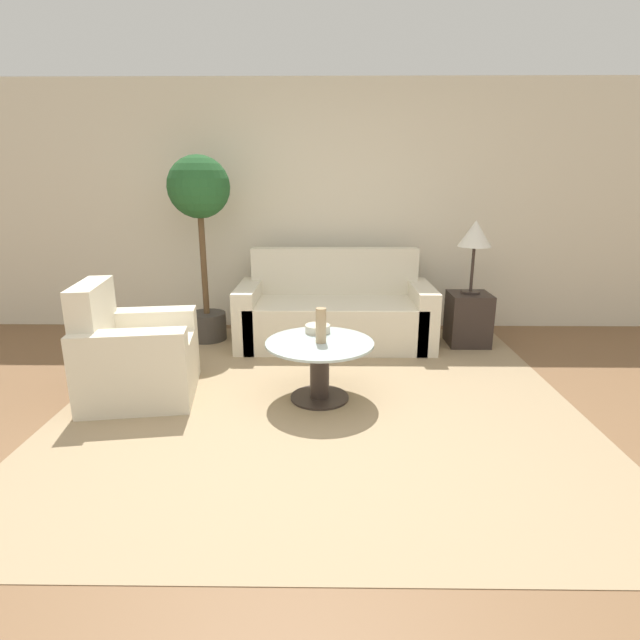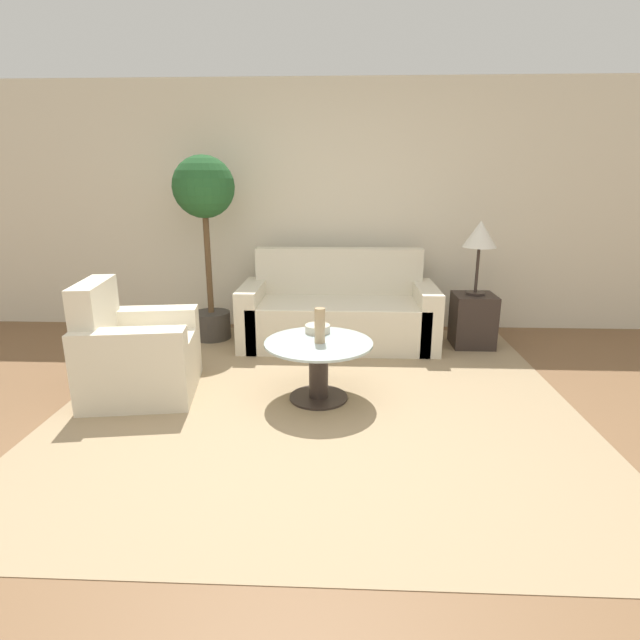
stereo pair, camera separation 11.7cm
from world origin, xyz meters
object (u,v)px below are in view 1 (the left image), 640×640
object	(u,v)px
armchair	(132,359)
coffee_table	(320,363)
vase	(321,326)
bowl	(318,329)
table_lamp	(475,236)
potted_plant	(200,211)
sofa_main	(335,313)

from	to	relation	value
armchair	coffee_table	bearing A→B (deg)	-100.56
coffee_table	vase	xyz separation A→B (m)	(0.01, -0.01, 0.29)
coffee_table	bowl	xyz separation A→B (m)	(-0.02, 0.23, 0.19)
table_lamp	bowl	world-z (taller)	table_lamp
table_lamp	potted_plant	size ratio (longest dim) A/B	0.39
table_lamp	vase	size ratio (longest dim) A/B	2.75
sofa_main	potted_plant	distance (m)	1.65
table_lamp	vase	distance (m)	2.04
table_lamp	potted_plant	distance (m)	2.65
vase	coffee_table	bearing A→B (deg)	126.86
sofa_main	vase	xyz separation A→B (m)	(-0.12, -1.42, 0.29)
coffee_table	vase	bearing A→B (deg)	-53.14
sofa_main	vase	distance (m)	1.45
coffee_table	vase	size ratio (longest dim) A/B	3.10
table_lamp	vase	bearing A→B (deg)	-137.40
potted_plant	bowl	distance (m)	1.86
armchair	bowl	size ratio (longest dim) A/B	4.76
sofa_main	coffee_table	size ratio (longest dim) A/B	2.39
armchair	bowl	distance (m)	1.42
coffee_table	potted_plant	distance (m)	2.12
sofa_main	armchair	xyz separation A→B (m)	(-1.55, -1.36, -0.00)
sofa_main	bowl	size ratio (longest dim) A/B	9.87
armchair	vase	size ratio (longest dim) A/B	3.57
potted_plant	bowl	world-z (taller)	potted_plant
vase	sofa_main	bearing A→B (deg)	84.97
armchair	coffee_table	distance (m)	1.42
sofa_main	vase	world-z (taller)	sofa_main
coffee_table	armchair	bearing A→B (deg)	178.01
armchair	sofa_main	bearing A→B (deg)	-57.45
armchair	potted_plant	xyz separation A→B (m)	(0.24, 1.39, 1.01)
table_lamp	coffee_table	bearing A→B (deg)	-137.88
vase	bowl	world-z (taller)	vase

